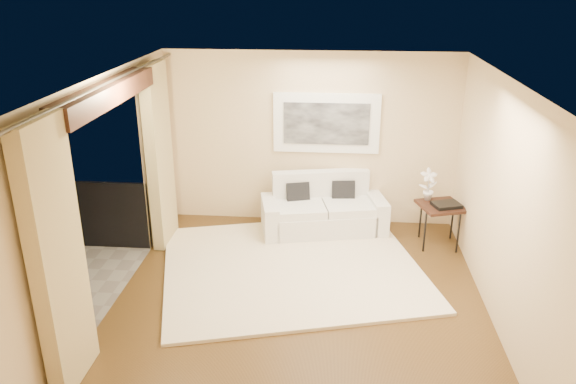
# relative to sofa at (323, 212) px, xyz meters

# --- Properties ---
(floor) EXTENTS (5.00, 5.00, 0.00)m
(floor) POSITION_rel_sofa_xyz_m (-0.22, -2.09, -0.32)
(floor) COLOR #513717
(floor) RESTS_ON ground
(room_shell) EXTENTS (5.00, 6.40, 5.00)m
(room_shell) POSITION_rel_sofa_xyz_m (-2.35, -2.09, 2.20)
(room_shell) COLOR white
(room_shell) RESTS_ON ground
(balcony) EXTENTS (1.81, 2.60, 1.17)m
(balcony) POSITION_rel_sofa_xyz_m (-3.53, -2.09, -0.14)
(balcony) COLOR #605B56
(balcony) RESTS_ON ground
(curtains) EXTENTS (0.16, 4.80, 2.64)m
(curtains) POSITION_rel_sofa_xyz_m (-2.33, -2.09, 1.02)
(curtains) COLOR tan
(curtains) RESTS_ON ground
(artwork) EXTENTS (1.62, 0.07, 0.92)m
(artwork) POSITION_rel_sofa_xyz_m (0.01, 0.38, 1.30)
(artwork) COLOR white
(artwork) RESTS_ON room_shell
(rug) EXTENTS (4.04, 3.73, 0.04)m
(rug) POSITION_rel_sofa_xyz_m (-0.38, -1.25, -0.30)
(rug) COLOR beige
(rug) RESTS_ON floor
(sofa) EXTENTS (1.99, 1.17, 0.90)m
(sofa) POSITION_rel_sofa_xyz_m (0.00, 0.00, 0.00)
(sofa) COLOR white
(sofa) RESTS_ON floor
(side_table) EXTENTS (0.73, 0.73, 0.64)m
(side_table) POSITION_rel_sofa_xyz_m (1.71, -0.35, 0.26)
(side_table) COLOR black
(side_table) RESTS_ON floor
(tray) EXTENTS (0.45, 0.39, 0.05)m
(tray) POSITION_rel_sofa_xyz_m (1.77, -0.41, 0.35)
(tray) COLOR black
(tray) RESTS_ON side_table
(orchid) EXTENTS (0.28, 0.21, 0.48)m
(orchid) POSITION_rel_sofa_xyz_m (1.53, -0.18, 0.56)
(orchid) COLOR white
(orchid) RESTS_ON side_table
(bistro_table) EXTENTS (0.78, 0.78, 0.78)m
(bistro_table) POSITION_rel_sofa_xyz_m (-3.65, -2.35, 0.38)
(bistro_table) COLOR black
(bistro_table) RESTS_ON balcony
(balcony_chair_far) EXTENTS (0.42, 0.42, 0.96)m
(balcony_chair_far) POSITION_rel_sofa_xyz_m (-3.84, -2.03, 0.24)
(balcony_chair_far) COLOR black
(balcony_chair_far) RESTS_ON balcony
(balcony_chair_near) EXTENTS (0.42, 0.42, 0.89)m
(balcony_chair_near) POSITION_rel_sofa_xyz_m (-3.36, -2.35, 0.19)
(balcony_chair_near) COLOR black
(balcony_chair_near) RESTS_ON balcony
(candle) EXTENTS (0.06, 0.06, 0.07)m
(candle) POSITION_rel_sofa_xyz_m (-3.65, -2.20, 0.50)
(candle) COLOR red
(candle) RESTS_ON bistro_table
(glass_a) EXTENTS (0.06, 0.06, 0.12)m
(glass_a) POSITION_rel_sofa_xyz_m (-3.51, -2.45, 0.52)
(glass_a) COLOR white
(glass_a) RESTS_ON bistro_table
(glass_b) EXTENTS (0.06, 0.06, 0.12)m
(glass_b) POSITION_rel_sofa_xyz_m (-3.50, -2.29, 0.52)
(glass_b) COLOR white
(glass_b) RESTS_ON bistro_table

